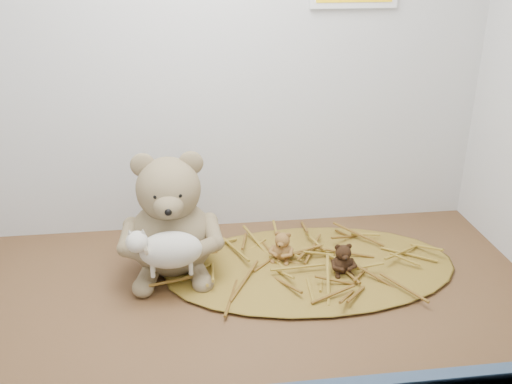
{
  "coord_description": "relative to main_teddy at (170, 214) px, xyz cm",
  "views": [
    {
      "loc": [
        -5.55,
        -89.63,
        60.81
      ],
      "look_at": [
        6.43,
        3.32,
        19.59
      ],
      "focal_mm": 40.0,
      "sensor_mm": 36.0,
      "label": 1
    }
  ],
  "objects": [
    {
      "name": "alcove_shell",
      "position": [
        9.37,
        -2.08,
        32.53
      ],
      "size": [
        120.4,
        60.2,
        90.4
      ],
      "color": "#493319",
      "rests_on": "ground"
    },
    {
      "name": "straw_bed",
      "position": [
        27.6,
        -3.64,
        -11.9
      ],
      "size": [
        58.98,
        34.25,
        1.14
      ],
      "primitive_type": "ellipsoid",
      "color": "brown",
      "rests_on": "shelf_floor"
    },
    {
      "name": "main_teddy",
      "position": [
        0.0,
        0.0,
        0.0
      ],
      "size": [
        20.12,
        21.24,
        24.95
      ],
      "primitive_type": null,
      "rotation": [
        0.0,
        0.0,
        -0.0
      ],
      "color": "#887554",
      "rests_on": "shelf_floor"
    },
    {
      "name": "toy_lamb",
      "position": [
        -0.0,
        -8.94,
        -3.0
      ],
      "size": [
        14.99,
        9.15,
        9.68
      ],
      "primitive_type": null,
      "color": "beige",
      "rests_on": "main_teddy"
    },
    {
      "name": "mini_teddy_tan",
      "position": [
        22.18,
        -0.39,
        -8.18
      ],
      "size": [
        6.86,
        7.0,
        6.31
      ],
      "primitive_type": null,
      "rotation": [
        0.0,
        0.0,
        -0.43
      ],
      "color": "#9C6633",
      "rests_on": "straw_bed"
    },
    {
      "name": "mini_teddy_brown",
      "position": [
        33.02,
        -6.89,
        -8.17
      ],
      "size": [
        5.19,
        5.46,
        6.32
      ],
      "primitive_type": null,
      "rotation": [
        0.0,
        0.0,
        0.02
      ],
      "color": "black",
      "rests_on": "straw_bed"
    }
  ]
}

